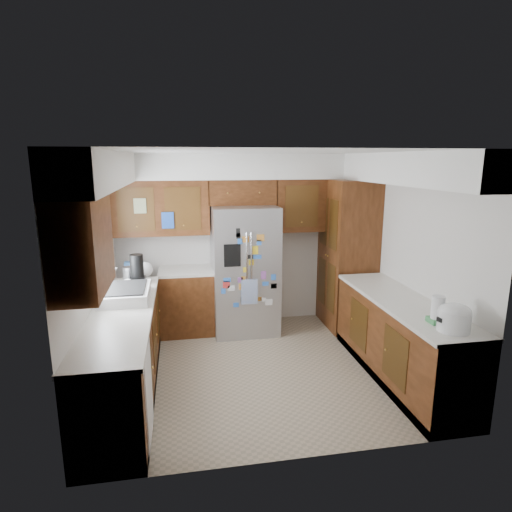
# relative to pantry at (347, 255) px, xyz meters

# --- Properties ---
(floor) EXTENTS (3.60, 3.60, 0.00)m
(floor) POSITION_rel_pantry_xyz_m (-1.50, -1.15, -1.07)
(floor) COLOR tan
(floor) RESTS_ON ground
(room_shell) EXTENTS (3.64, 3.24, 2.52)m
(room_shell) POSITION_rel_pantry_xyz_m (-1.61, -0.79, 0.75)
(room_shell) COLOR silver
(room_shell) RESTS_ON ground
(left_counter_run) EXTENTS (1.36, 3.20, 0.92)m
(left_counter_run) POSITION_rel_pantry_xyz_m (-2.86, -1.12, -0.65)
(left_counter_run) COLOR #3B1E0B
(left_counter_run) RESTS_ON ground
(right_counter_run) EXTENTS (0.63, 2.25, 0.92)m
(right_counter_run) POSITION_rel_pantry_xyz_m (0.00, -1.62, -0.65)
(right_counter_run) COLOR #3B1E0B
(right_counter_run) RESTS_ON ground
(pantry) EXTENTS (0.60, 0.90, 2.15)m
(pantry) POSITION_rel_pantry_xyz_m (0.00, 0.00, 0.00)
(pantry) COLOR #3B1E0B
(pantry) RESTS_ON ground
(fridge) EXTENTS (0.90, 0.79, 1.80)m
(fridge) POSITION_rel_pantry_xyz_m (-1.50, 0.05, -0.17)
(fridge) COLOR #A3A3A8
(fridge) RESTS_ON ground
(bridge_cabinet) EXTENTS (0.96, 0.34, 0.35)m
(bridge_cabinet) POSITION_rel_pantry_xyz_m (-1.50, 0.28, 0.90)
(bridge_cabinet) COLOR #3B1E0B
(bridge_cabinet) RESTS_ON fridge
(fridge_top_items) EXTENTS (0.66, 0.27, 0.27)m
(fridge_top_items) POSITION_rel_pantry_xyz_m (-1.61, 0.24, 1.19)
(fridge_top_items) COLOR #3070C3
(fridge_top_items) RESTS_ON bridge_cabinet
(sink_assembly) EXTENTS (0.52, 0.70, 0.37)m
(sink_assembly) POSITION_rel_pantry_xyz_m (-3.00, -1.05, -0.09)
(sink_assembly) COLOR white
(sink_assembly) RESTS_ON left_counter_run
(left_counter_clutter) EXTENTS (0.37, 0.80, 0.38)m
(left_counter_clutter) POSITION_rel_pantry_xyz_m (-2.93, -0.31, -0.02)
(left_counter_clutter) COLOR black
(left_counter_clutter) RESTS_ON left_counter_run
(rice_cooker) EXTENTS (0.29, 0.28, 0.25)m
(rice_cooker) POSITION_rel_pantry_xyz_m (-0.00, -2.50, -0.02)
(rice_cooker) COLOR white
(rice_cooker) RESTS_ON right_counter_run
(paper_towel) EXTENTS (0.12, 0.12, 0.27)m
(paper_towel) POSITION_rel_pantry_xyz_m (-0.04, -2.31, -0.02)
(paper_towel) COLOR white
(paper_towel) RESTS_ON right_counter_run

